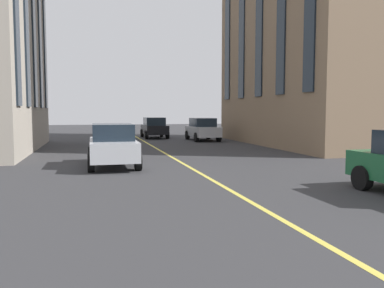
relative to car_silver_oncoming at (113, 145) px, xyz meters
name	(u,v)px	position (x,y,z in m)	size (l,w,h in m)	color
lane_centre_line	(192,169)	(-1.56, -3.22, -0.96)	(80.00, 0.16, 0.01)	#D8C64C
car_silver_oncoming	(113,145)	(0.00, 0.00, 0.00)	(4.70, 2.14, 1.88)	#B7BABF
car_black_parked_a	(154,127)	(18.62, -4.68, 0.00)	(4.70, 2.14, 1.88)	black
car_silver_parked_b	(203,129)	(14.39, -8.12, 0.00)	(4.70, 2.14, 1.88)	#B7BABF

